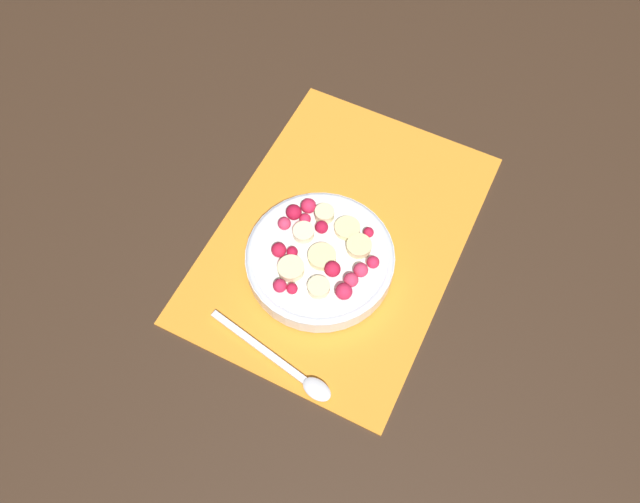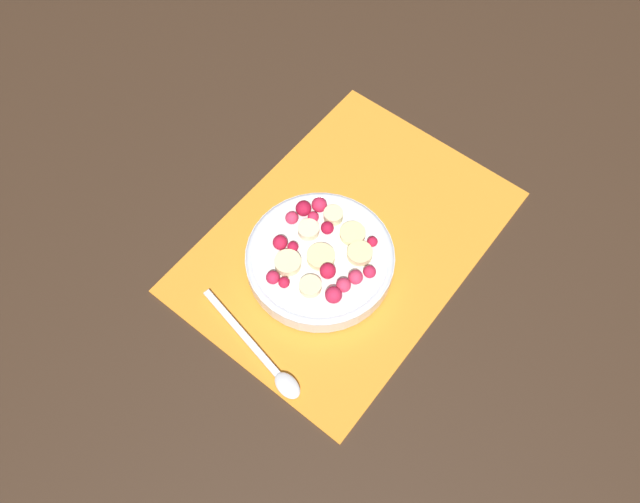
# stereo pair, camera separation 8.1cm
# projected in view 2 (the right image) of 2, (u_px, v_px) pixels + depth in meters

# --- Properties ---
(ground_plane) EXTENTS (3.00, 3.00, 0.00)m
(ground_plane) POSITION_uv_depth(u_px,v_px,m) (347.00, 241.00, 0.87)
(ground_plane) COLOR #382619
(placemat) EXTENTS (0.45, 0.32, 0.01)m
(placemat) POSITION_uv_depth(u_px,v_px,m) (347.00, 240.00, 0.87)
(placemat) COLOR orange
(placemat) RESTS_ON ground_plane
(fruit_bowl) EXTENTS (0.20, 0.20, 0.05)m
(fruit_bowl) POSITION_uv_depth(u_px,v_px,m) (320.00, 258.00, 0.83)
(fruit_bowl) COLOR silver
(fruit_bowl) RESTS_ON placemat
(spoon) EXTENTS (0.05, 0.19, 0.01)m
(spoon) POSITION_uv_depth(u_px,v_px,m) (268.00, 363.00, 0.78)
(spoon) COLOR silver
(spoon) RESTS_ON placemat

